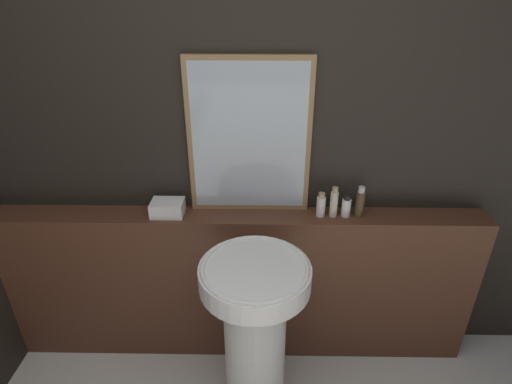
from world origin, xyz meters
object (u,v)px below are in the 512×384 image
(lotion_bottle, at_px, (346,207))
(body_wash_bottle, at_px, (360,203))
(mirror, at_px, (249,138))
(shampoo_bottle, at_px, (321,205))
(towel_stack, at_px, (168,208))
(conditioner_bottle, at_px, (334,203))
(pedestal_sink, at_px, (255,328))

(lotion_bottle, height_order, body_wash_bottle, body_wash_bottle)
(mirror, relative_size, shampoo_bottle, 6.02)
(mirror, relative_size, towel_stack, 4.75)
(shampoo_bottle, distance_m, conditioner_bottle, 0.07)
(pedestal_sink, height_order, mirror, mirror)
(shampoo_bottle, relative_size, lotion_bottle, 1.12)
(body_wash_bottle, bearing_deg, pedestal_sink, -143.29)
(mirror, bearing_deg, shampoo_bottle, -11.04)
(pedestal_sink, xyz_separation_m, body_wash_bottle, (0.53, 0.40, 0.47))
(mirror, bearing_deg, body_wash_bottle, -7.23)
(towel_stack, relative_size, body_wash_bottle, 0.99)
(shampoo_bottle, bearing_deg, towel_stack, 180.00)
(conditioner_bottle, xyz_separation_m, lotion_bottle, (0.07, 0.00, -0.02))
(mirror, distance_m, towel_stack, 0.56)
(lotion_bottle, xyz_separation_m, body_wash_bottle, (0.07, -0.00, 0.02))
(lotion_bottle, bearing_deg, body_wash_bottle, -0.00)
(lotion_bottle, bearing_deg, conditioner_bottle, 180.00)
(towel_stack, bearing_deg, mirror, 9.61)
(shampoo_bottle, bearing_deg, conditioner_bottle, 0.00)
(pedestal_sink, relative_size, conditioner_bottle, 5.54)
(towel_stack, bearing_deg, shampoo_bottle, 0.00)
(pedestal_sink, height_order, body_wash_bottle, body_wash_bottle)
(mirror, distance_m, lotion_bottle, 0.61)
(conditioner_bottle, height_order, lotion_bottle, conditioner_bottle)
(pedestal_sink, distance_m, mirror, 0.92)
(pedestal_sink, xyz_separation_m, conditioner_bottle, (0.40, 0.40, 0.47))
(towel_stack, relative_size, shampoo_bottle, 1.27)
(shampoo_bottle, xyz_separation_m, lotion_bottle, (0.13, 0.00, -0.01))
(mirror, xyz_separation_m, lotion_bottle, (0.50, -0.07, -0.34))
(body_wash_bottle, bearing_deg, towel_stack, 180.00)
(shampoo_bottle, distance_m, body_wash_bottle, 0.20)
(body_wash_bottle, bearing_deg, conditioner_bottle, 180.00)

